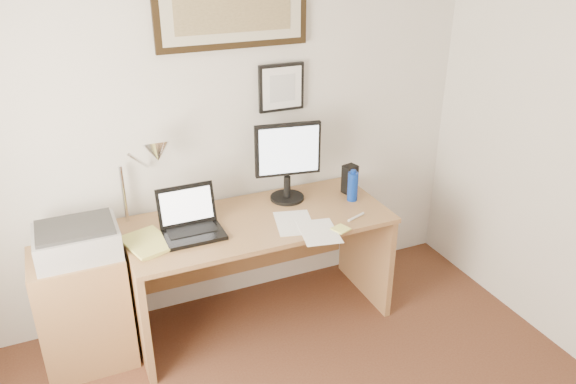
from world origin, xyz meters
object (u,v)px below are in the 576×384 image
side_cabinet (84,308)px  desk (255,245)px  laptop (191,224)px  water_bottle (353,187)px  printer (77,240)px  lcd_monitor (288,158)px  book (129,250)px

side_cabinet → desk: 1.08m
laptop → water_bottle: bearing=0.2°
side_cabinet → laptop: size_ratio=2.14×
side_cabinet → printer: bearing=-18.5°
side_cabinet → lcd_monitor: size_ratio=1.40×
side_cabinet → laptop: (0.65, -0.05, 0.44)m
water_bottle → book: 1.44m
laptop → side_cabinet: bearing=175.3°
side_cabinet → book: (0.28, -0.12, 0.40)m
side_cabinet → laptop: bearing=-4.7°
side_cabinet → book: bearing=-23.6°
side_cabinet → desk: (1.07, 0.04, 0.15)m
desk → printer: bearing=-177.5°
book → laptop: laptop is taller
book → lcd_monitor: lcd_monitor is taller
laptop → printer: (-0.62, 0.04, 0.01)m
water_bottle → desk: size_ratio=0.12×
water_bottle → book: water_bottle is taller
laptop → lcd_monitor: (0.69, 0.18, 0.23)m
desk → laptop: 0.52m
lcd_monitor → printer: lcd_monitor is taller
water_bottle → printer: 1.69m
laptop → printer: laptop is taller
side_cabinet → lcd_monitor: bearing=5.2°
side_cabinet → lcd_monitor: (1.34, 0.12, 0.68)m
water_bottle → printer: size_ratio=0.44×
lcd_monitor → printer: 1.34m
water_bottle → book: bearing=-177.1°
side_cabinet → lcd_monitor: 1.50m
book → desk: bearing=11.3°
side_cabinet → book: book is taller
water_bottle → desk: bearing=172.5°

